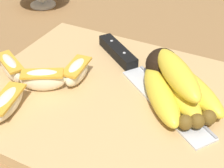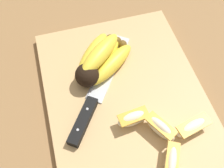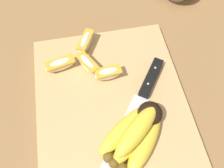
{
  "view_description": "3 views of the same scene",
  "coord_description": "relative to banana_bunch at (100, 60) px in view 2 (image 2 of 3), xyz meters",
  "views": [
    {
      "loc": [
        0.16,
        -0.3,
        0.31
      ],
      "look_at": [
        -0.01,
        0.03,
        0.03
      ],
      "focal_mm": 51.17,
      "sensor_mm": 36.0,
      "label": 1
    },
    {
      "loc": [
        -0.24,
        0.11,
        0.49
      ],
      "look_at": [
        0.02,
        0.04,
        0.03
      ],
      "focal_mm": 41.56,
      "sensor_mm": 36.0,
      "label": 2
    },
    {
      "loc": [
        0.2,
        -0.02,
        0.48
      ],
      "look_at": [
        -0.03,
        0.02,
        0.06
      ],
      "focal_mm": 37.98,
      "sensor_mm": 36.0,
      "label": 3
    }
  ],
  "objects": [
    {
      "name": "ground_plane",
      "position": [
        -0.08,
        -0.05,
        -0.04
      ],
      "size": [
        6.0,
        6.0,
        0.0
      ],
      "primitive_type": "plane",
      "color": "olive"
    },
    {
      "name": "cutting_board",
      "position": [
        -0.08,
        -0.03,
        -0.03
      ],
      "size": [
        0.4,
        0.32,
        0.02
      ],
      "primitive_type": "cube",
      "color": "tan",
      "rests_on": "ground_plane"
    },
    {
      "name": "banana_bunch",
      "position": [
        0.0,
        0.0,
        0.0
      ],
      "size": [
        0.15,
        0.15,
        0.06
      ],
      "color": "black",
      "rests_on": "cutting_board"
    },
    {
      "name": "chefs_knife",
      "position": [
        -0.08,
        0.04,
        -0.02
      ],
      "size": [
        0.24,
        0.19,
        0.02
      ],
      "color": "silver",
      "rests_on": "cutting_board"
    },
    {
      "name": "apple_wedge_near",
      "position": [
        -0.14,
        -0.03,
        -0.01
      ],
      "size": [
        0.03,
        0.06,
        0.03
      ],
      "color": "#F4E5C1",
      "rests_on": "cutting_board"
    },
    {
      "name": "apple_wedge_middle",
      "position": [
        -0.19,
        -0.13,
        -0.01
      ],
      "size": [
        0.04,
        0.07,
        0.03
      ],
      "color": "#F4E5C1",
      "rests_on": "cutting_board"
    },
    {
      "name": "apple_wedge_far",
      "position": [
        -0.18,
        -0.07,
        -0.0
      ],
      "size": [
        0.07,
        0.05,
        0.04
      ],
      "color": "#F4E5C1",
      "rests_on": "cutting_board"
    },
    {
      "name": "apple_wedge_extra",
      "position": [
        -0.24,
        -0.07,
        -0.0
      ],
      "size": [
        0.07,
        0.05,
        0.03
      ],
      "color": "#F4E5C1",
      "rests_on": "cutting_board"
    }
  ]
}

